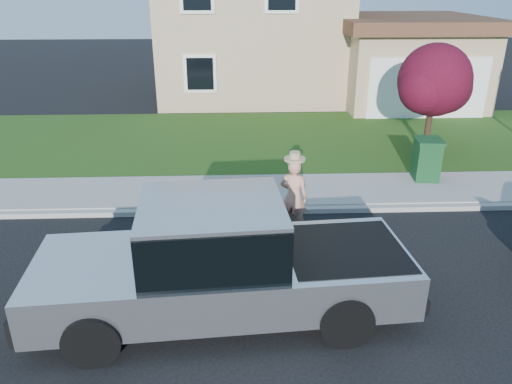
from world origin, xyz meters
TOP-DOWN VIEW (x-y plane):
  - ground at (0.00, 0.00)m, footprint 80.00×80.00m
  - curb at (1.00, 2.90)m, footprint 40.00×0.20m
  - sidewalk at (1.00, 4.00)m, footprint 40.00×2.00m
  - lawn at (1.00, 8.50)m, footprint 40.00×7.00m
  - house at (1.31, 16.38)m, footprint 14.00×11.30m
  - pickup_truck at (-1.06, -0.87)m, footprint 6.20×2.53m
  - woman at (0.40, 1.95)m, footprint 0.71×0.60m
  - ornamental_tree at (5.16, 7.01)m, footprint 2.40×2.16m
  - trash_bin at (4.21, 4.55)m, footprint 0.74×0.84m

SIDE VIEW (x-z plane):
  - ground at x=0.00m, z-range 0.00..0.00m
  - lawn at x=1.00m, z-range 0.00..0.10m
  - curb at x=1.00m, z-range 0.00..0.12m
  - sidewalk at x=1.00m, z-range 0.00..0.15m
  - trash_bin at x=4.21m, z-range 0.16..1.25m
  - woman at x=0.40m, z-range -0.05..1.78m
  - pickup_truck at x=-1.06m, z-range -0.07..1.93m
  - ornamental_tree at x=5.16m, z-range 0.56..3.85m
  - house at x=1.31m, z-range -0.26..6.59m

